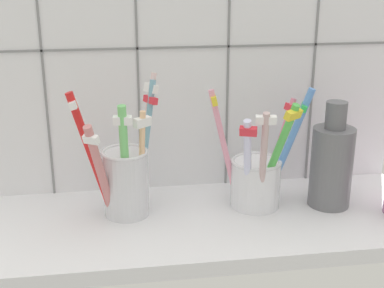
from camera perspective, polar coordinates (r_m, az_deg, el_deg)
The scene contains 5 objects.
counter_slab at distance 72.16cm, azimuth 0.32°, elevation -8.60°, with size 64.00×22.00×2.00cm, color silver.
tile_wall_back at distance 76.66cm, azimuth -1.03°, elevation 10.09°, with size 64.00×2.20×45.00cm.
toothbrush_cup_left at distance 70.94cm, azimuth -7.17°, elevation -3.37°, with size 11.77×9.45×18.68cm.
toothbrush_cup_right at distance 73.62cm, azimuth 6.98°, elevation -3.36°, with size 13.78×9.74×16.91cm.
ceramic_vase at distance 75.51cm, azimuth 14.64°, elevation -2.02°, with size 5.71×5.71×14.81cm.
Camera 1 is at (-9.76, -63.05, 34.72)cm, focal length 50.11 mm.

